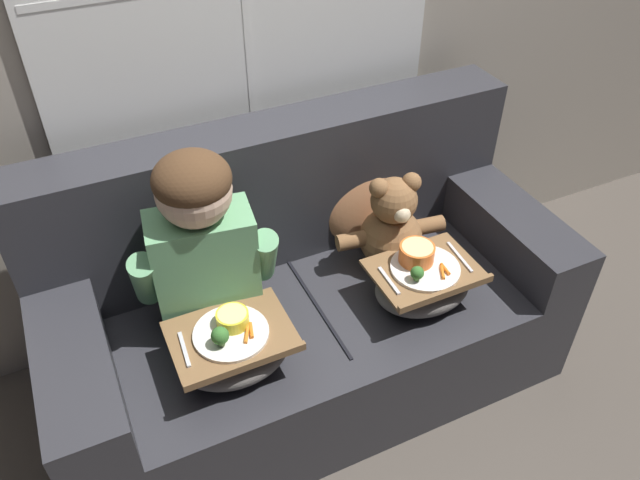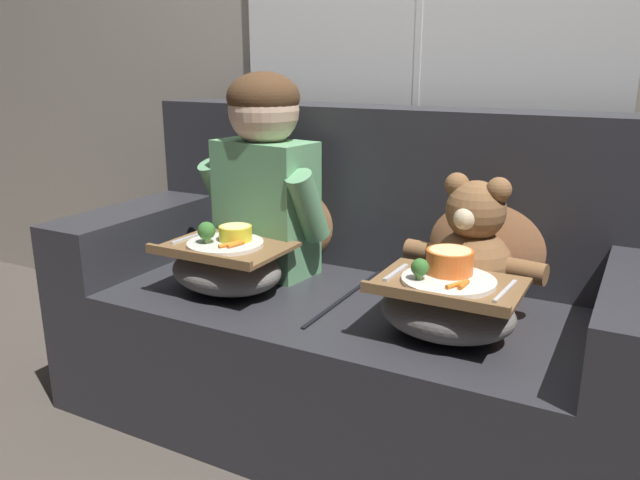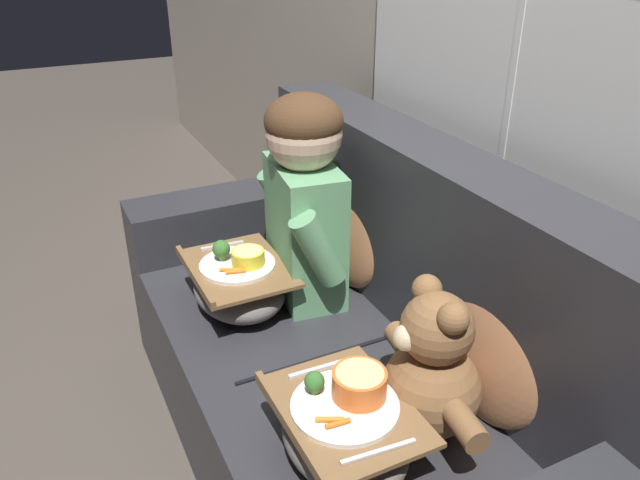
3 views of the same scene
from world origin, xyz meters
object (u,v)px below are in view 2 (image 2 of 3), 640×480
object	(u,v)px
teddy_bear	(472,253)
lap_tray_teddy	(447,305)
throw_pillow_behind_teddy	(489,232)
throw_pillow_behind_child	(294,207)
child_figure	(265,165)
couch	(362,310)
lap_tray_child	(226,266)

from	to	relation	value
teddy_bear	lap_tray_teddy	bearing A→B (deg)	-90.10
throw_pillow_behind_teddy	teddy_bear	bearing A→B (deg)	-90.23
throw_pillow_behind_teddy	teddy_bear	distance (m)	0.20
throw_pillow_behind_child	lap_tray_teddy	size ratio (longest dim) A/B	1.09
child_figure	teddy_bear	size ratio (longest dim) A/B	1.56
couch	lap_tray_child	xyz separation A→B (m)	(-0.36, -0.25, 0.17)
couch	teddy_bear	xyz separation A→B (m)	(0.36, -0.02, 0.26)
couch	lap_tray_teddy	xyz separation A→B (m)	(0.36, -0.25, 0.18)
child_figure	lap_tray_teddy	bearing A→B (deg)	-18.07
couch	lap_tray_child	size ratio (longest dim) A/B	4.86
couch	throw_pillow_behind_child	distance (m)	0.48
couch	child_figure	size ratio (longest dim) A/B	2.77
throw_pillow_behind_teddy	lap_tray_teddy	xyz separation A→B (m)	(-0.00, -0.42, -0.10)
couch	throw_pillow_behind_child	world-z (taller)	couch
throw_pillow_behind_child	lap_tray_teddy	world-z (taller)	throw_pillow_behind_child
child_figure	teddy_bear	distance (m)	0.74
teddy_bear	lap_tray_child	xyz separation A→B (m)	(-0.71, -0.23, -0.08)
throw_pillow_behind_teddy	child_figure	xyz separation A→B (m)	(-0.71, -0.19, 0.18)
teddy_bear	lap_tray_child	bearing A→B (deg)	-162.11
throw_pillow_behind_child	teddy_bear	distance (m)	0.74
throw_pillow_behind_child	teddy_bear	size ratio (longest dim) A/B	0.95
couch	lap_tray_child	distance (m)	0.47
lap_tray_child	lap_tray_teddy	bearing A→B (deg)	0.15
couch	lap_tray_child	bearing A→B (deg)	-144.67
teddy_bear	couch	bearing A→B (deg)	176.34
teddy_bear	throw_pillow_behind_child	bearing A→B (deg)	164.67
throw_pillow_behind_teddy	lap_tray_teddy	bearing A→B (deg)	-90.16
teddy_bear	lap_tray_child	world-z (taller)	teddy_bear
teddy_bear	child_figure	bearing A→B (deg)	179.66
throw_pillow_behind_child	lap_tray_child	xyz separation A→B (m)	(0.00, -0.43, -0.10)
throw_pillow_behind_child	lap_tray_child	distance (m)	0.44
couch	throw_pillow_behind_teddy	world-z (taller)	couch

